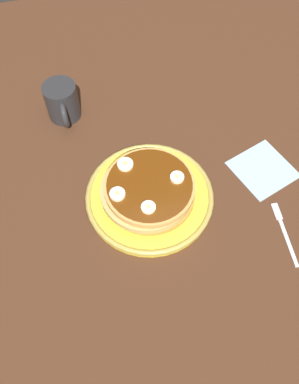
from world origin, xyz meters
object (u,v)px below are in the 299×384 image
at_px(banana_slice_1, 125,165).
at_px(coffee_mug, 62,102).
at_px(plate, 150,196).
at_px(fork, 284,230).
at_px(banana_slice_3, 148,207).
at_px(banana_slice_2, 117,194).
at_px(napkin, 263,169).
at_px(pancake_stack, 148,191).
at_px(banana_slice_0, 178,180).

height_order(banana_slice_1, coffee_mug, coffee_mug).
xyz_separation_m(plate, coffee_mug, (-0.25, -0.13, 0.03)).
xyz_separation_m(banana_slice_1, fork, (0.18, 0.26, -0.05)).
bearing_deg(banana_slice_3, banana_slice_2, -129.65).
distance_m(plate, banana_slice_2, 0.08).
relative_size(plate, napkin, 2.23).
relative_size(banana_slice_3, coffee_mug, 0.26).
bearing_deg(plate, pancake_stack, -67.35).
distance_m(banana_slice_3, fork, 0.26).
bearing_deg(banana_slice_1, banana_slice_0, 56.80).
bearing_deg(pancake_stack, banana_slice_1, -149.60).
xyz_separation_m(banana_slice_3, fork, (0.08, 0.24, -0.05)).
bearing_deg(coffee_mug, banana_slice_0, 35.10).
xyz_separation_m(pancake_stack, banana_slice_2, (0.01, -0.06, 0.02)).
distance_m(banana_slice_1, fork, 0.32).
bearing_deg(banana_slice_0, banana_slice_3, -56.99).
height_order(pancake_stack, banana_slice_1, banana_slice_1).
height_order(banana_slice_0, banana_slice_1, same).
bearing_deg(banana_slice_2, coffee_mug, -165.47).
xyz_separation_m(plate, banana_slice_1, (-0.05, -0.03, 0.05)).
height_order(banana_slice_2, coffee_mug, coffee_mug).
xyz_separation_m(coffee_mug, fork, (0.38, 0.35, -0.04)).
relative_size(banana_slice_0, coffee_mug, 0.26).
relative_size(banana_slice_1, banana_slice_2, 1.06).
relative_size(plate, banana_slice_0, 9.38).
xyz_separation_m(pancake_stack, banana_slice_1, (-0.05, -0.03, 0.02)).
relative_size(banana_slice_2, napkin, 0.26).
bearing_deg(banana_slice_3, banana_slice_0, 123.01).
xyz_separation_m(pancake_stack, napkin, (-0.01, 0.24, -0.03)).
bearing_deg(banana_slice_2, banana_slice_1, 155.61).
distance_m(banana_slice_2, banana_slice_3, 0.06).
bearing_deg(napkin, banana_slice_0, -84.94).
distance_m(plate, banana_slice_3, 0.07).
bearing_deg(banana_slice_0, banana_slice_2, -88.16).
height_order(banana_slice_2, napkin, banana_slice_2).
height_order(plate, banana_slice_3, banana_slice_3).
bearing_deg(napkin, fork, -6.15).
relative_size(banana_slice_0, napkin, 0.24).
bearing_deg(coffee_mug, plate, 27.05).
height_order(plate, banana_slice_2, banana_slice_2).
bearing_deg(banana_slice_2, napkin, 93.85).
xyz_separation_m(banana_slice_1, napkin, (0.04, 0.27, -0.06)).
distance_m(banana_slice_1, banana_slice_2, 0.07).
height_order(pancake_stack, fork, pancake_stack).
xyz_separation_m(banana_slice_0, coffee_mug, (-0.26, -0.18, -0.02)).
bearing_deg(plate, banana_slice_3, -16.21).
bearing_deg(fork, banana_slice_2, -112.03).
bearing_deg(pancake_stack, plate, 112.65).
height_order(plate, banana_slice_0, banana_slice_0).
relative_size(pancake_stack, fork, 1.36).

